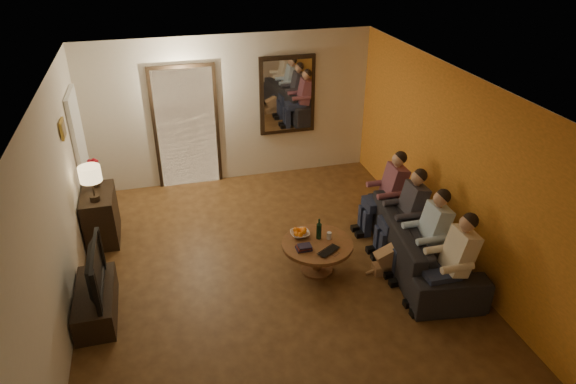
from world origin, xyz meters
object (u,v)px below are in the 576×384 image
object	(u,v)px
table_lamp	(92,184)
wine_bottle	(319,228)
person_b	(428,238)
coffee_table	(317,256)
tv	(89,271)
sofa	(422,241)
person_a	(453,265)
laptop	(331,253)
bowl	(300,234)
person_c	(407,215)
dresser	(101,216)
tv_stand	(96,302)
person_d	(389,195)
dog	(392,255)

from	to	relation	value
table_lamp	wine_bottle	size ratio (longest dim) A/B	1.74
person_b	coffee_table	size ratio (longest dim) A/B	1.25
tv	sofa	size ratio (longest dim) A/B	0.42
table_lamp	tv	world-z (taller)	table_lamp
person_a	laptop	bearing A→B (deg)	147.11
table_lamp	sofa	distance (m)	4.63
bowl	sofa	bearing A→B (deg)	-14.07
person_a	person_c	bearing A→B (deg)	90.00
dresser	tv	distance (m)	1.77
tv_stand	person_b	xyz separation A→B (m)	(4.20, -0.34, 0.42)
person_b	dresser	bearing A→B (deg)	153.49
table_lamp	tv_stand	distance (m)	1.75
tv_stand	bowl	distance (m)	2.71
table_lamp	person_d	xyz separation A→B (m)	(4.20, -0.67, -0.43)
tv_stand	coffee_table	size ratio (longest dim) A/B	1.13
tv_stand	person_b	bearing A→B (deg)	-4.64
dresser	dog	distance (m)	4.26
tv_stand	person_a	size ratio (longest dim) A/B	0.90
person_c	laptop	xyz separation A→B (m)	(-1.25, -0.39, -0.14)
tv_stand	person_d	bearing A→B (deg)	11.57
table_lamp	dog	xyz separation A→B (m)	(3.82, -1.68, -0.75)
table_lamp	person_d	distance (m)	4.27
wine_bottle	person_a	bearing A→B (deg)	-42.42
tv	person_a	size ratio (longest dim) A/B	0.83
person_a	person_d	world-z (taller)	same
dresser	person_b	distance (m)	4.70
dresser	sofa	world-z (taller)	dresser
dresser	coffee_table	xyz separation A→B (m)	(2.85, -1.61, -0.15)
dresser	person_c	distance (m)	4.46
dresser	person_b	world-z (taller)	person_b
table_lamp	person_a	xyz separation A→B (m)	(4.20, -2.47, -0.43)
sofa	bowl	size ratio (longest dim) A/B	9.17
person_d	laptop	size ratio (longest dim) A/B	3.65
laptop	coffee_table	bearing A→B (deg)	77.29
sofa	person_b	world-z (taller)	person_b
tv	bowl	size ratio (longest dim) A/B	3.84
person_c	wine_bottle	size ratio (longest dim) A/B	3.87
person_a	person_c	size ratio (longest dim) A/B	1.00
person_c	wine_bottle	distance (m)	1.30
laptop	wine_bottle	bearing A→B (deg)	65.13
table_lamp	dog	world-z (taller)	table_lamp
dresser	person_b	bearing A→B (deg)	-26.51
tv	person_d	world-z (taller)	person_d
dog	laptop	distance (m)	0.89
sofa	tv	bearing A→B (deg)	97.60
person_b	person_d	xyz separation A→B (m)	(0.00, 1.20, 0.00)
table_lamp	person_b	xyz separation A→B (m)	(4.20, -1.87, -0.43)
table_lamp	person_b	bearing A→B (deg)	-24.05
person_d	person_c	bearing A→B (deg)	-90.00
sofa	person_b	xyz separation A→B (m)	(-0.10, -0.30, 0.25)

